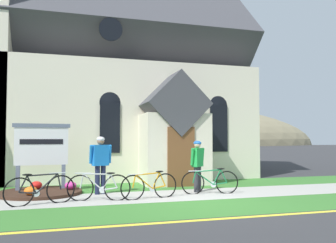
{
  "coord_description": "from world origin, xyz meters",
  "views": [
    {
      "loc": [
        -3.63,
        -8.86,
        1.68
      ],
      "look_at": [
        -0.32,
        2.38,
        2.24
      ],
      "focal_mm": 38.56,
      "sensor_mm": 36.0,
      "label": 1
    }
  ],
  "objects": [
    {
      "name": "curb_paint_stripe",
      "position": [
        -1.9,
        -1.85,
        0.0
      ],
      "size": [
        28.0,
        0.16,
        0.01
      ],
      "primitive_type": "cube",
      "color": "yellow",
      "rests_on": "ground"
    },
    {
      "name": "roadside_conifer",
      "position": [
        4.73,
        9.43,
        4.8
      ],
      "size": [
        3.56,
        3.56,
        7.28
      ],
      "color": "#4C3823",
      "rests_on": "ground"
    },
    {
      "name": "flower_bed",
      "position": [
        -4.22,
        2.75,
        0.07
      ],
      "size": [
        2.48,
        2.48,
        0.34
      ],
      "color": "#382319",
      "rests_on": "ground"
    },
    {
      "name": "bicycle_red",
      "position": [
        0.73,
        1.36,
        0.37
      ],
      "size": [
        1.76,
        0.31,
        0.8
      ],
      "color": "black",
      "rests_on": "ground"
    },
    {
      "name": "grass_verge",
      "position": [
        -1.9,
        -0.66,
        0.0
      ],
      "size": [
        32.0,
        2.08,
        0.01
      ],
      "primitive_type": "cube",
      "color": "#38722D",
      "rests_on": "ground"
    },
    {
      "name": "bicycle_yellow",
      "position": [
        -1.26,
        1.01,
        0.37
      ],
      "size": [
        1.68,
        0.33,
        0.79
      ],
      "color": "black",
      "rests_on": "ground"
    },
    {
      "name": "bicycle_green",
      "position": [
        -4.14,
        0.91,
        0.39
      ],
      "size": [
        1.72,
        0.52,
        0.82
      ],
      "color": "black",
      "rests_on": "ground"
    },
    {
      "name": "church_lawn",
      "position": [
        -1.9,
        3.62,
        0.0
      ],
      "size": [
        24.0,
        2.35,
        0.01
      ],
      "primitive_type": "cube",
      "color": "#38722D",
      "rests_on": "ground"
    },
    {
      "name": "cyclist_in_yellow_jersey",
      "position": [
        0.49,
        1.84,
        0.94
      ],
      "size": [
        0.55,
        0.49,
        1.62
      ],
      "color": "#2D2D33",
      "rests_on": "ground"
    },
    {
      "name": "sidewalk_slab",
      "position": [
        -1.9,
        1.41,
        0.01
      ],
      "size": [
        32.0,
        2.07,
        0.01
      ],
      "primitive_type": "cube",
      "color": "#A8A59E",
      "rests_on": "ground"
    },
    {
      "name": "cyclist_in_orange_jersey",
      "position": [
        -2.49,
        2.26,
        1.03
      ],
      "size": [
        0.67,
        0.36,
        1.75
      ],
      "color": "#191E38",
      "rests_on": "ground"
    },
    {
      "name": "church_building",
      "position": [
        -2.3,
        8.79,
        4.48
      ],
      "size": [
        13.25,
        10.42,
        12.6
      ],
      "color": "beige",
      "rests_on": "ground"
    },
    {
      "name": "church_sign",
      "position": [
        -4.24,
        3.19,
        1.4
      ],
      "size": [
        1.74,
        0.25,
        2.16
      ],
      "color": "slate",
      "rests_on": "ground"
    },
    {
      "name": "distant_hill",
      "position": [
        12.58,
        82.79,
        0.0
      ],
      "size": [
        105.89,
        45.07,
        23.13
      ],
      "primitive_type": "ellipsoid",
      "color": "#847A5B",
      "rests_on": "ground"
    },
    {
      "name": "bicycle_blue",
      "position": [
        -2.64,
        1.1,
        0.37
      ],
      "size": [
        1.69,
        0.42,
        0.79
      ],
      "color": "black",
      "rests_on": "ground"
    },
    {
      "name": "ground",
      "position": [
        0.0,
        4.0,
        0.0
      ],
      "size": [
        140.0,
        140.0,
        0.0
      ],
      "primitive_type": "plane",
      "color": "#333335"
    }
  ]
}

